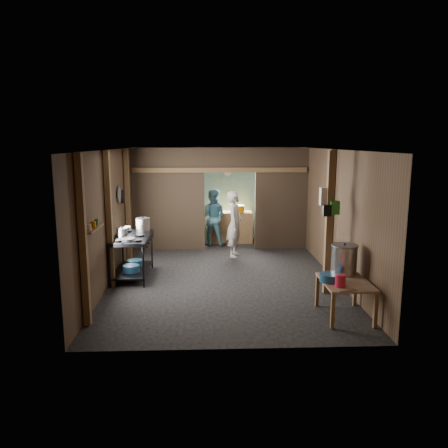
{
  "coord_description": "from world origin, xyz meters",
  "views": [
    {
      "loc": [
        -0.36,
        -9.03,
        2.75
      ],
      "look_at": [
        0.0,
        -0.2,
        1.1
      ],
      "focal_mm": 35.42,
      "sensor_mm": 36.0,
      "label": 1
    }
  ],
  "objects_px": {
    "stock_pot": "(344,260)",
    "yellow_tub": "(239,209)",
    "prep_table": "(345,299)",
    "gas_range": "(132,257)",
    "stove_pot_large": "(143,225)",
    "cook": "(235,224)",
    "pink_bucket": "(340,281)"
  },
  "relations": [
    {
      "from": "prep_table",
      "to": "stock_pot",
      "type": "bearing_deg",
      "value": 77.63
    },
    {
      "from": "prep_table",
      "to": "yellow_tub",
      "type": "relative_size",
      "value": 3.01
    },
    {
      "from": "prep_table",
      "to": "pink_bucket",
      "type": "height_order",
      "value": "pink_bucket"
    },
    {
      "from": "stove_pot_large",
      "to": "pink_bucket",
      "type": "relative_size",
      "value": 1.62
    },
    {
      "from": "prep_table",
      "to": "gas_range",
      "type": "bearing_deg",
      "value": 149.0
    },
    {
      "from": "stock_pot",
      "to": "stove_pot_large",
      "type": "bearing_deg",
      "value": 147.56
    },
    {
      "from": "pink_bucket",
      "to": "stock_pot",
      "type": "bearing_deg",
      "value": 68.91
    },
    {
      "from": "cook",
      "to": "stove_pot_large",
      "type": "bearing_deg",
      "value": 132.18
    },
    {
      "from": "gas_range",
      "to": "stove_pot_large",
      "type": "distance_m",
      "value": 0.77
    },
    {
      "from": "prep_table",
      "to": "yellow_tub",
      "type": "height_order",
      "value": "yellow_tub"
    },
    {
      "from": "gas_range",
      "to": "stove_pot_large",
      "type": "height_order",
      "value": "stove_pot_large"
    },
    {
      "from": "pink_bucket",
      "to": "cook",
      "type": "relative_size",
      "value": 0.12
    },
    {
      "from": "yellow_tub",
      "to": "prep_table",
      "type": "bearing_deg",
      "value": -76.44
    },
    {
      "from": "gas_range",
      "to": "prep_table",
      "type": "distance_m",
      "value": 4.33
    },
    {
      "from": "cook",
      "to": "pink_bucket",
      "type": "bearing_deg",
      "value": -148.91
    },
    {
      "from": "gas_range",
      "to": "pink_bucket",
      "type": "bearing_deg",
      "value": -35.03
    },
    {
      "from": "stove_pot_large",
      "to": "yellow_tub",
      "type": "relative_size",
      "value": 0.94
    },
    {
      "from": "stock_pot",
      "to": "cook",
      "type": "bearing_deg",
      "value": 114.87
    },
    {
      "from": "stove_pot_large",
      "to": "gas_range",
      "type": "bearing_deg",
      "value": -109.21
    },
    {
      "from": "stock_pot",
      "to": "pink_bucket",
      "type": "distance_m",
      "value": 0.73
    },
    {
      "from": "stove_pot_large",
      "to": "stock_pot",
      "type": "distance_m",
      "value": 4.3
    },
    {
      "from": "yellow_tub",
      "to": "cook",
      "type": "height_order",
      "value": "cook"
    },
    {
      "from": "cook",
      "to": "yellow_tub",
      "type": "bearing_deg",
      "value": 5.48
    },
    {
      "from": "prep_table",
      "to": "stock_pot",
      "type": "relative_size",
      "value": 1.93
    },
    {
      "from": "stock_pot",
      "to": "yellow_tub",
      "type": "height_order",
      "value": "stock_pot"
    },
    {
      "from": "stove_pot_large",
      "to": "cook",
      "type": "relative_size",
      "value": 0.19
    },
    {
      "from": "prep_table",
      "to": "stove_pot_large",
      "type": "bearing_deg",
      "value": 142.5
    },
    {
      "from": "yellow_tub",
      "to": "gas_range",
      "type": "bearing_deg",
      "value": -127.28
    },
    {
      "from": "yellow_tub",
      "to": "stock_pot",
      "type": "bearing_deg",
      "value": -74.41
    },
    {
      "from": "gas_range",
      "to": "yellow_tub",
      "type": "xyz_separation_m",
      "value": [
        2.41,
        3.16,
        0.51
      ]
    },
    {
      "from": "stove_pot_large",
      "to": "cook",
      "type": "bearing_deg",
      "value": 29.15
    },
    {
      "from": "gas_range",
      "to": "cook",
      "type": "relative_size",
      "value": 0.92
    }
  ]
}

